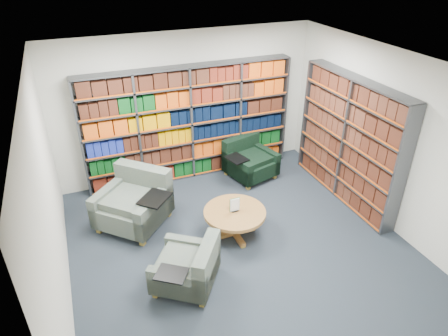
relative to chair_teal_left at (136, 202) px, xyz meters
name	(u,v)px	position (x,y,z in m)	size (l,w,h in m)	color
room_shell	(240,166)	(1.33, -1.19, 1.03)	(5.02, 5.02, 2.82)	black
bookshelf_back	(190,124)	(1.33, 1.16, 0.73)	(4.00, 0.28, 2.20)	#47494F
bookshelf_right	(348,141)	(3.68, -0.59, 0.73)	(0.28, 2.50, 2.20)	#47494F
chair_teal_left	(136,202)	(0.00, 0.00, 0.00)	(1.41, 1.41, 0.91)	#0E1F35
chair_green_right	(248,161)	(2.36, 0.69, -0.06)	(1.09, 1.02, 0.76)	black
chair_teal_front	(191,269)	(0.39, -1.73, -0.08)	(1.10, 1.10, 0.72)	#0E1F35
coffee_table	(235,216)	(1.37, -0.96, 0.00)	(0.98, 0.98, 0.69)	olive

